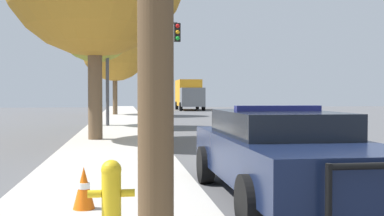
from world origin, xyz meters
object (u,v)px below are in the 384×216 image
fire_hydrant (111,190)px  car_background_distant (151,104)px  police_car (282,151)px  traffic_cone (84,188)px  traffic_light (137,51)px  tree_sidewalk_mid (96,21)px  tree_sidewalk_far (115,48)px  box_truck (189,94)px

fire_hydrant → car_background_distant: bearing=86.1°
police_car → traffic_cone: bearing=14.2°
traffic_light → tree_sidewalk_mid: bearing=165.9°
fire_hydrant → tree_sidewalk_far: tree_sidewalk_far is taller
police_car → tree_sidewalk_far: bearing=-84.1°
police_car → tree_sidewalk_mid: tree_sidewalk_mid is taller
police_car → fire_hydrant: (-2.57, -1.58, -0.22)m
box_truck → tree_sidewalk_mid: bearing=74.1°
traffic_light → car_background_distant: traffic_light is taller
traffic_light → box_truck: traffic_light is taller
box_truck → tree_sidewalk_mid: tree_sidewalk_mid is taller
traffic_light → box_truck: size_ratio=0.66×
traffic_light → tree_sidewalk_far: (-1.28, 13.28, 1.41)m
traffic_light → traffic_cone: (-1.17, -17.01, -3.34)m
car_background_distant → tree_sidewalk_mid: size_ratio=0.63×
car_background_distant → box_truck: 6.94m
car_background_distant → police_car: bearing=-92.4°
box_truck → tree_sidewalk_far: (-7.48, -13.56, 3.48)m
police_car → fire_hydrant: bearing=31.6°
car_background_distant → tree_sidewalk_mid: bearing=-102.7°
police_car → tree_sidewalk_mid: (-3.74, 16.75, 4.44)m
car_background_distant → box_truck: (4.29, 5.38, 0.90)m
fire_hydrant → tree_sidewalk_far: bearing=90.9°
fire_hydrant → tree_sidewalk_far: (-0.49, 31.12, 4.64)m
traffic_light → car_background_distant: bearing=84.9°
fire_hydrant → box_truck: (6.99, 44.68, 1.16)m
police_car → box_truck: size_ratio=0.67×
car_background_distant → traffic_light: bearing=-97.3°
police_car → box_truck: 43.34m
police_car → traffic_cone: (-2.95, -0.75, -0.34)m
police_car → traffic_cone: size_ratio=9.35×
box_truck → traffic_cone: bearing=81.7°
traffic_light → traffic_cone: 17.38m
tree_sidewalk_far → traffic_cone: bearing=-89.8°
police_car → fire_hydrant: 3.03m
fire_hydrant → car_background_distant: (2.70, 39.30, 0.26)m
police_car → traffic_light: size_ratio=1.01×
police_car → traffic_light: traffic_light is taller
box_truck → traffic_light: bearing=78.3°
tree_sidewalk_far → traffic_light: bearing=-84.5°
tree_sidewalk_mid → tree_sidewalk_far: bearing=86.9°
car_background_distant → tree_sidewalk_far: tree_sidewalk_far is taller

